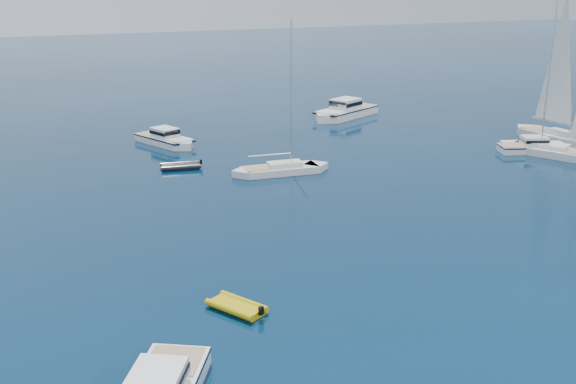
% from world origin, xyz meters
% --- Properties ---
extents(ground, '(400.00, 400.00, 0.00)m').
position_xyz_m(ground, '(0.00, 0.00, 0.00)').
color(ground, navy).
rests_on(ground, ground).
extents(motor_cruiser_far_r, '(8.43, 5.04, 2.12)m').
position_xyz_m(motor_cruiser_far_r, '(30.11, 31.36, 0.00)').
color(motor_cruiser_far_r, silver).
rests_on(motor_cruiser_far_r, ground).
extents(motor_cruiser_distant, '(11.95, 8.23, 3.04)m').
position_xyz_m(motor_cruiser_distant, '(20.75, 55.16, 0.00)').
color(motor_cruiser_distant, white).
rests_on(motor_cruiser_distant, ground).
extents(motor_cruiser_horizon, '(5.86, 9.20, 2.32)m').
position_xyz_m(motor_cruiser_horizon, '(-3.83, 49.87, 0.00)').
color(motor_cruiser_horizon, white).
rests_on(motor_cruiser_horizon, ground).
extents(sailboat_mid_r, '(7.76, 11.64, 16.90)m').
position_xyz_m(sailboat_mid_r, '(30.59, 29.49, 0.00)').
color(sailboat_mid_r, white).
rests_on(sailboat_mid_r, ground).
extents(sailboat_centre, '(9.92, 3.40, 14.31)m').
position_xyz_m(sailboat_centre, '(3.07, 34.66, 0.00)').
color(sailboat_centre, silver).
rests_on(sailboat_centre, ground).
extents(sailboat_sails_r, '(4.24, 12.79, 18.48)m').
position_xyz_m(sailboat_sails_r, '(35.89, 33.87, 0.00)').
color(sailboat_sails_r, silver).
rests_on(sailboat_sails_r, ground).
extents(tender_yellow, '(3.35, 3.95, 0.95)m').
position_xyz_m(tender_yellow, '(-9.79, 10.87, 0.00)').
color(tender_yellow, gold).
rests_on(tender_yellow, ground).
extents(tender_grey_far, '(4.18, 2.71, 0.95)m').
position_xyz_m(tender_grey_far, '(-4.98, 39.93, 0.00)').
color(tender_grey_far, black).
rests_on(tender_grey_far, ground).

